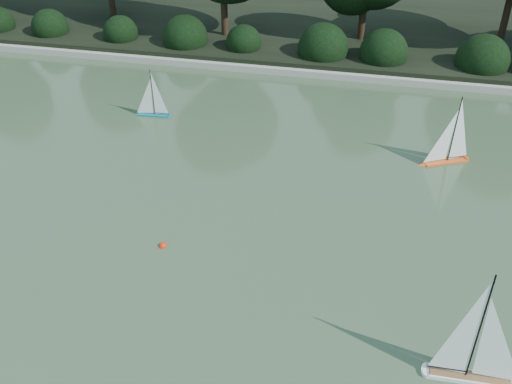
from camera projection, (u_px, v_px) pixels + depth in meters
ground at (228, 322)px, 7.93m from camera, size 80.00×80.00×0.00m
pond_coping at (315, 73)px, 15.16m from camera, size 40.00×0.35×0.18m
far_bank at (332, 25)px, 18.37m from camera, size 40.00×8.00×0.30m
shrub_hedge at (320, 48)px, 15.69m from camera, size 29.10×1.10×1.10m
sailboat_white_b at (482, 365)px, 6.98m from camera, size 1.32×0.25×1.80m
sailboat_orange at (444, 152)px, 11.36m from camera, size 1.07×0.63×1.54m
sailboat_teal at (150, 108)px, 13.16m from camera, size 0.90×0.21×1.23m
race_buoy at (163, 246)px, 9.31m from camera, size 0.13×0.13×0.13m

